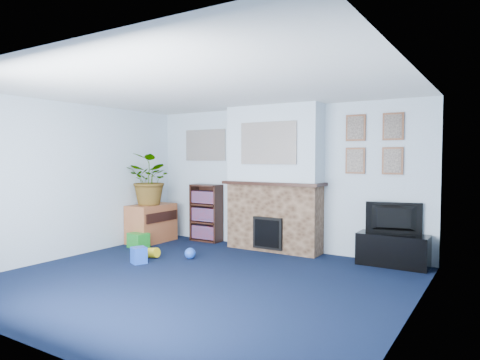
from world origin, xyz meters
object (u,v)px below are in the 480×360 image
Objects in this scene: television at (394,218)px; sideboard at (151,223)px; bookshelf at (206,214)px; tv_stand at (393,250)px.

sideboard is (-4.16, -0.55, -0.33)m from television.
bookshelf is 1.02m from sideboard.
television is 3.36m from bookshelf.
tv_stand is 3.37m from bookshelf.
bookshelf is at bearing 37.08° from sideboard.
television reaches higher than tv_stand.
bookshelf reaches higher than television.
bookshelf is (-3.36, 0.06, -0.18)m from television.
tv_stand is 0.46m from television.
sideboard is (-0.80, -0.61, -0.15)m from bookshelf.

